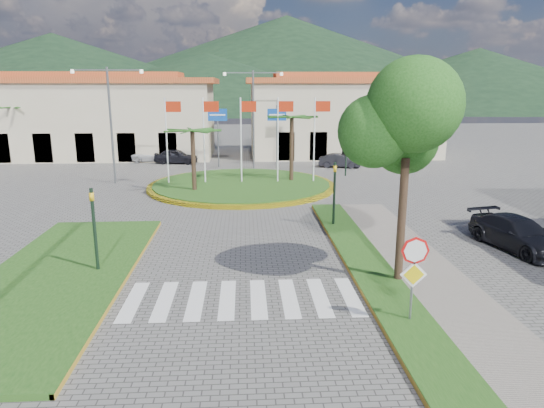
{
  "coord_description": "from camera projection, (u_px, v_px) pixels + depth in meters",
  "views": [
    {
      "loc": [
        0.21,
        -10.52,
        6.65
      ],
      "look_at": [
        1.27,
        8.0,
        2.18
      ],
      "focal_mm": 32.0,
      "sensor_mm": 36.0,
      "label": 1
    }
  ],
  "objects": [
    {
      "name": "traffic_light_left",
      "position": [
        94.0,
        223.0,
        17.32
      ],
      "size": [
        0.15,
        0.18,
        3.2
      ],
      "color": "black",
      "rests_on": "ground"
    },
    {
      "name": "stop_sign",
      "position": [
        414.0,
        266.0,
        13.51
      ],
      "size": [
        0.8,
        0.11,
        2.65
      ],
      "color": "slate",
      "rests_on": "ground"
    },
    {
      "name": "street_lamp_west",
      "position": [
        111.0,
        119.0,
        33.49
      ],
      "size": [
        4.8,
        0.16,
        8.0
      ],
      "color": "slate",
      "rests_on": "ground"
    },
    {
      "name": "roundabout_island",
      "position": [
        242.0,
        185.0,
        33.06
      ],
      "size": [
        12.7,
        12.7,
        6.0
      ],
      "color": "yellow",
      "rests_on": "ground"
    },
    {
      "name": "deciduous_tree",
      "position": [
        407.0,
        134.0,
        15.7
      ],
      "size": [
        3.6,
        3.6,
        6.8
      ],
      "color": "black",
      "rests_on": "ground"
    },
    {
      "name": "sidewalk_right",
      "position": [
        447.0,
        321.0,
        14.01
      ],
      "size": [
        4.0,
        28.0,
        0.15
      ],
      "primitive_type": "cube",
      "color": "gray",
      "rests_on": "ground"
    },
    {
      "name": "white_van",
      "position": [
        153.0,
        156.0,
        44.42
      ],
      "size": [
        3.99,
        2.15,
        1.06
      ],
      "primitive_type": "imported",
      "rotation": [
        0.0,
        0.0,
        1.67
      ],
      "color": "#BABABC",
      "rests_on": "ground"
    },
    {
      "name": "hill_far_east",
      "position": [
        477.0,
        79.0,
        144.57
      ],
      "size": [
        120.0,
        120.0,
        18.0
      ],
      "primitive_type": "cone",
      "color": "black",
      "rests_on": "ground"
    },
    {
      "name": "hill_far_mid",
      "position": [
        287.0,
        62.0,
        164.36
      ],
      "size": [
        180.0,
        180.0,
        30.0
      ],
      "primitive_type": "cone",
      "color": "black",
      "rests_on": "ground"
    },
    {
      "name": "direction_sign_east",
      "position": [
        277.0,
        125.0,
        41.15
      ],
      "size": [
        1.6,
        0.14,
        5.2
      ],
      "color": "slate",
      "rests_on": "ground"
    },
    {
      "name": "car_dark_a",
      "position": [
        176.0,
        156.0,
        43.32
      ],
      "size": [
        4.0,
        2.1,
        1.3
      ],
      "primitive_type": "imported",
      "rotation": [
        0.0,
        0.0,
        1.42
      ],
      "color": "black",
      "rests_on": "ground"
    },
    {
      "name": "traffic_light_right",
      "position": [
        334.0,
        188.0,
        23.2
      ],
      "size": [
        0.15,
        0.18,
        3.2
      ],
      "color": "black",
      "rests_on": "ground"
    },
    {
      "name": "street_lamp_centre",
      "position": [
        253.0,
        114.0,
        39.87
      ],
      "size": [
        4.8,
        0.16,
        8.0
      ],
      "color": "slate",
      "rests_on": "ground"
    },
    {
      "name": "median_left",
      "position": [
        57.0,
        277.0,
        17.19
      ],
      "size": [
        5.0,
        14.0,
        0.18
      ],
      "primitive_type": "cube",
      "color": "#1C4914",
      "rests_on": "ground"
    },
    {
      "name": "ground",
      "position": [
        239.0,
        369.0,
        11.75
      ],
      "size": [
        160.0,
        160.0,
        0.0
      ],
      "primitive_type": "plane",
      "color": "#5D5B58",
      "rests_on": "ground"
    },
    {
      "name": "hill_near_back",
      "position": [
        207.0,
        82.0,
        135.49
      ],
      "size": [
        110.0,
        110.0,
        16.0
      ],
      "primitive_type": "cone",
      "color": "black",
      "rests_on": "ground"
    },
    {
      "name": "traffic_light_far",
      "position": [
        346.0,
        151.0,
        36.98
      ],
      "size": [
        0.18,
        0.15,
        3.2
      ],
      "color": "black",
      "rests_on": "ground"
    },
    {
      "name": "crosswalk",
      "position": [
        240.0,
        299.0,
        15.63
      ],
      "size": [
        8.0,
        3.0,
        0.01
      ],
      "primitive_type": "cube",
      "color": "silver",
      "rests_on": "ground"
    },
    {
      "name": "verge_right",
      "position": [
        406.0,
        321.0,
        13.94
      ],
      "size": [
        1.6,
        28.0,
        0.18
      ],
      "primitive_type": "cube",
      "color": "#1C4914",
      "rests_on": "ground"
    },
    {
      "name": "building_left",
      "position": [
        97.0,
        116.0,
        46.94
      ],
      "size": [
        23.32,
        9.54,
        8.05
      ],
      "color": "beige",
      "rests_on": "ground"
    },
    {
      "name": "building_right",
      "position": [
        342.0,
        116.0,
        48.28
      ],
      "size": [
        19.08,
        9.54,
        8.05
      ],
      "color": "beige",
      "rests_on": "ground"
    },
    {
      "name": "hill_far_west",
      "position": [
        55.0,
        72.0,
        141.98
      ],
      "size": [
        140.0,
        140.0,
        22.0
      ],
      "primitive_type": "cone",
      "color": "black",
      "rests_on": "ground"
    },
    {
      "name": "car_dark_b",
      "position": [
        340.0,
        161.0,
        41.2
      ],
      "size": [
        3.7,
        2.01,
        1.16
      ],
      "primitive_type": "imported",
      "rotation": [
        0.0,
        0.0,
        1.34
      ],
      "color": "black",
      "rests_on": "ground"
    },
    {
      "name": "direction_sign_west",
      "position": [
        218.0,
        125.0,
        40.87
      ],
      "size": [
        1.6,
        0.14,
        5.2
      ],
      "color": "slate",
      "rests_on": "ground"
    },
    {
      "name": "car_side_right",
      "position": [
        518.0,
        234.0,
        20.32
      ],
      "size": [
        2.88,
        4.95,
        1.35
      ],
      "primitive_type": "imported",
      "rotation": [
        0.0,
        0.0,
        0.22
      ],
      "color": "black",
      "rests_on": "ground"
    }
  ]
}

